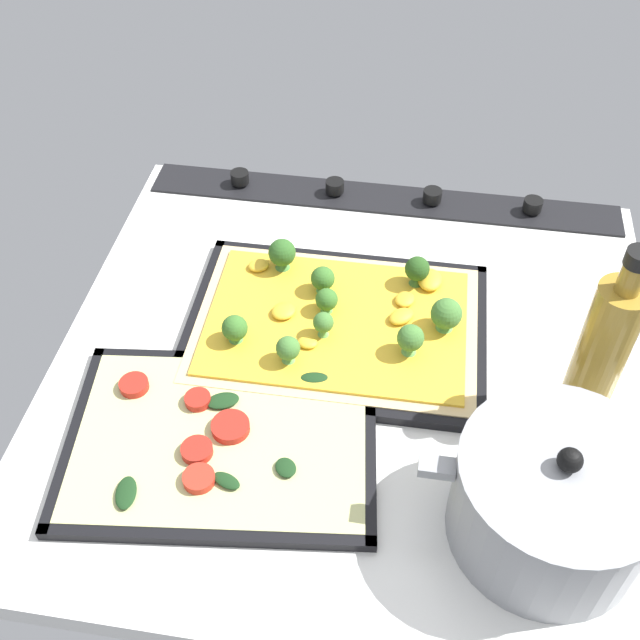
% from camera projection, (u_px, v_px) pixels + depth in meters
% --- Properties ---
extents(ground_plane, '(0.74, 0.72, 0.03)m').
position_uv_depth(ground_plane, '(356.00, 368.00, 0.96)').
color(ground_plane, silver).
extents(stove_control_panel, '(0.71, 0.07, 0.03)m').
position_uv_depth(stove_control_panel, '(383.00, 197.00, 1.17)').
color(stove_control_panel, black).
rests_on(stove_control_panel, ground_plane).
extents(baking_tray_front, '(0.38, 0.28, 0.01)m').
position_uv_depth(baking_tray_front, '(336.00, 329.00, 0.98)').
color(baking_tray_front, black).
rests_on(baking_tray_front, ground_plane).
extents(broccoli_pizza, '(0.36, 0.25, 0.06)m').
position_uv_depth(broccoli_pizza, '(340.00, 318.00, 0.97)').
color(broccoli_pizza, '#D3B77F').
rests_on(broccoli_pizza, baking_tray_front).
extents(baking_tray_back, '(0.37, 0.29, 0.01)m').
position_uv_depth(baking_tray_back, '(222.00, 441.00, 0.86)').
color(baking_tray_back, black).
rests_on(baking_tray_back, ground_plane).
extents(veggie_pizza_back, '(0.34, 0.26, 0.02)m').
position_uv_depth(veggie_pizza_back, '(219.00, 438.00, 0.86)').
color(veggie_pizza_back, '#BEC07E').
rests_on(veggie_pizza_back, baking_tray_back).
extents(cooking_pot, '(0.27, 0.20, 0.14)m').
position_uv_depth(cooking_pot, '(553.00, 500.00, 0.75)').
color(cooking_pot, gray).
rests_on(cooking_pot, ground_plane).
extents(oil_bottle, '(0.05, 0.05, 0.24)m').
position_uv_depth(oil_bottle, '(602.00, 351.00, 0.82)').
color(oil_bottle, olive).
rests_on(oil_bottle, ground_plane).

